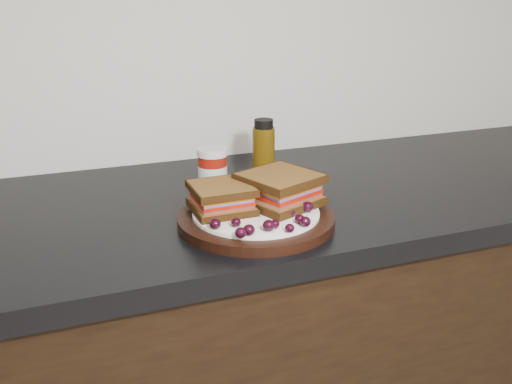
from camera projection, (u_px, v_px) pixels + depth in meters
countertop at (116, 223)px, 1.07m from camera, size 3.98×0.60×0.04m
plate at (256, 219)px, 1.02m from camera, size 0.28×0.28×0.02m
sandwich_left at (222, 198)px, 1.01m from camera, size 0.11×0.11×0.05m
sandwich_right at (280, 189)px, 1.04m from camera, size 0.16×0.16×0.06m
grape_0 at (215, 224)px, 0.93m from camera, size 0.02×0.02×0.02m
grape_1 at (236, 222)px, 0.94m from camera, size 0.02×0.02×0.02m
grape_2 at (241, 233)px, 0.90m from camera, size 0.02×0.02×0.02m
grape_3 at (249, 230)px, 0.91m from camera, size 0.02×0.02×0.02m
grape_4 at (269, 225)px, 0.93m from camera, size 0.02×0.02×0.02m
grape_5 at (275, 224)px, 0.94m from camera, size 0.02×0.02×0.01m
grape_6 at (290, 228)px, 0.92m from camera, size 0.02×0.02×0.01m
grape_7 at (305, 221)px, 0.94m from camera, size 0.02×0.02×0.02m
grape_8 at (300, 219)px, 0.96m from camera, size 0.02×0.02×0.02m
grape_9 at (291, 212)px, 0.99m from camera, size 0.02×0.02×0.02m
grape_10 at (307, 207)px, 1.00m from camera, size 0.02×0.02×0.02m
grape_11 at (299, 206)px, 1.01m from camera, size 0.02×0.02×0.02m
grape_12 at (298, 200)px, 1.04m from camera, size 0.02×0.02×0.02m
grape_13 at (291, 196)px, 1.06m from camera, size 0.02×0.02×0.02m
grape_14 at (278, 193)px, 1.08m from camera, size 0.02×0.02×0.01m
grape_15 at (238, 203)px, 1.03m from camera, size 0.02×0.02×0.02m
grape_16 at (210, 203)px, 1.03m from camera, size 0.02×0.02×0.02m
grape_17 at (213, 207)px, 1.01m from camera, size 0.02×0.02×0.02m
grape_18 at (213, 214)px, 0.97m from camera, size 0.02×0.02×0.02m
grape_19 at (211, 214)px, 0.98m from camera, size 0.02×0.02×0.02m
grape_20 at (234, 207)px, 1.01m from camera, size 0.02×0.02×0.02m
grape_21 at (223, 207)px, 1.01m from camera, size 0.02×0.02×0.02m
grape_22 at (218, 211)px, 0.99m from camera, size 0.02×0.02×0.01m
condiment_jar at (213, 170)px, 1.17m from camera, size 0.06×0.06×0.09m
oil_bottle at (264, 150)px, 1.23m from camera, size 0.05×0.05×0.13m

